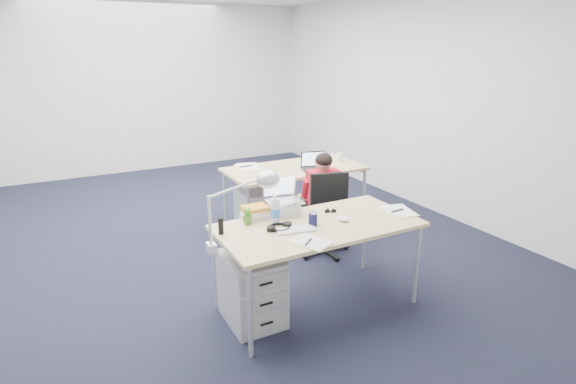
{
  "coord_description": "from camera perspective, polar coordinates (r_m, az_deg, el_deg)",
  "views": [
    {
      "loc": [
        -1.33,
        -4.47,
        2.06
      ],
      "look_at": [
        0.43,
        -1.16,
        0.85
      ],
      "focal_mm": 28.0,
      "sensor_mm": 36.0,
      "label": 1
    }
  ],
  "objects": [
    {
      "name": "drawer_pedestal_far",
      "position": [
        5.07,
        -3.78,
        -2.77
      ],
      "size": [
        0.4,
        0.5,
        0.55
      ],
      "primitive_type": "cube",
      "color": "#ADAFB3",
      "rests_on": "ground"
    },
    {
      "name": "far_cup",
      "position": [
        5.53,
        6.53,
        4.39
      ],
      "size": [
        0.08,
        0.08,
        0.1
      ],
      "primitive_type": "cylinder",
      "rotation": [
        0.0,
        0.0,
        -0.13
      ],
      "color": "white",
      "rests_on": "desk_far"
    },
    {
      "name": "cordless_phone",
      "position": [
        3.38,
        -8.53,
        -4.32
      ],
      "size": [
        0.03,
        0.02,
        0.13
      ],
      "primitive_type": "cube",
      "rotation": [
        0.0,
        0.0,
        0.01
      ],
      "color": "black",
      "rests_on": "desk_near"
    },
    {
      "name": "book_stack",
      "position": [
        3.67,
        -4.12,
        -2.59
      ],
      "size": [
        0.27,
        0.24,
        0.1
      ],
      "primitive_type": "cube",
      "rotation": [
        0.0,
        0.0,
        0.35
      ],
      "color": "silver",
      "rests_on": "desk_near"
    },
    {
      "name": "sunglasses",
      "position": [
        3.81,
        5.42,
        -2.46
      ],
      "size": [
        0.11,
        0.08,
        0.02
      ],
      "primitive_type": null,
      "rotation": [
        0.0,
        0.0,
        -0.38
      ],
      "color": "black",
      "rests_on": "desk_near"
    },
    {
      "name": "far_papers",
      "position": [
        5.25,
        -5.16,
        3.16
      ],
      "size": [
        0.3,
        0.38,
        0.01
      ],
      "primitive_type": "cube",
      "rotation": [
        0.0,
        0.0,
        -0.2
      ],
      "color": "white",
      "rests_on": "desk_far"
    },
    {
      "name": "bear_figurine",
      "position": [
        3.53,
        -5.18,
        -3.09
      ],
      "size": [
        0.09,
        0.08,
        0.14
      ],
      "primitive_type": null,
      "rotation": [
        0.0,
        0.0,
        -0.33
      ],
      "color": "#2C751F",
      "rests_on": "desk_near"
    },
    {
      "name": "silver_laptop",
      "position": [
        3.71,
        -0.45,
        -0.62
      ],
      "size": [
        0.31,
        0.26,
        0.31
      ],
      "primitive_type": null,
      "rotation": [
        0.0,
        0.0,
        -0.12
      ],
      "color": "silver",
      "rests_on": "desk_near"
    },
    {
      "name": "papers_right",
      "position": [
        3.93,
        13.92,
        -2.39
      ],
      "size": [
        0.26,
        0.33,
        0.01
      ],
      "primitive_type": "cube",
      "rotation": [
        0.0,
        0.0,
        -0.19
      ],
      "color": "#F5FF93",
      "rests_on": "desk_near"
    },
    {
      "name": "desk_lamp",
      "position": [
        3.07,
        -7.01,
        -2.36
      ],
      "size": [
        0.51,
        0.36,
        0.55
      ],
      "primitive_type": null,
      "rotation": [
        0.0,
        0.0,
        -0.41
      ],
      "color": "silver",
      "rests_on": "desk_near"
    },
    {
      "name": "desk_near",
      "position": [
        3.58,
        3.87,
        -4.76
      ],
      "size": [
        1.6,
        0.8,
        0.73
      ],
      "color": "tan",
      "rests_on": "ground"
    },
    {
      "name": "drawer_pedestal_near",
      "position": [
        3.57,
        -4.61,
        -12.15
      ],
      "size": [
        0.4,
        0.5,
        0.55
      ],
      "primitive_type": "cube",
      "color": "#ADAFB3",
      "rests_on": "ground"
    },
    {
      "name": "headphones",
      "position": [
        3.46,
        -1.11,
        -4.41
      ],
      "size": [
        0.24,
        0.19,
        0.04
      ],
      "primitive_type": null,
      "rotation": [
        0.0,
        0.0,
        0.1
      ],
      "color": "black",
      "rests_on": "desk_near"
    },
    {
      "name": "can_koozie",
      "position": [
        3.52,
        3.17,
        -3.39
      ],
      "size": [
        0.07,
        0.07,
        0.11
      ],
      "primitive_type": "cylinder",
      "rotation": [
        0.0,
        0.0,
        -0.04
      ],
      "color": "#141540",
      "rests_on": "desk_near"
    },
    {
      "name": "dark_laptop",
      "position": [
        5.11,
        3.48,
        3.97
      ],
      "size": [
        0.36,
        0.35,
        0.21
      ],
      "primitive_type": null,
      "rotation": [
        0.0,
        0.0,
        -0.29
      ],
      "color": "black",
      "rests_on": "desk_far"
    },
    {
      "name": "papers_left",
      "position": [
        3.22,
        2.86,
        -6.42
      ],
      "size": [
        0.28,
        0.32,
        0.01
      ],
      "primitive_type": "cube",
      "rotation": [
        0.0,
        0.0,
        0.38
      ],
      "color": "#F5FF93",
      "rests_on": "desk_near"
    },
    {
      "name": "water_bottle",
      "position": [
        3.52,
        -1.64,
        -2.23
      ],
      "size": [
        0.08,
        0.08,
        0.24
      ],
      "primitive_type": "cylinder",
      "rotation": [
        0.0,
        0.0,
        -0.03
      ],
      "color": "silver",
      "rests_on": "desk_near"
    },
    {
      "name": "room",
      "position": [
        4.67,
        -11.75,
        13.26
      ],
      "size": [
        6.02,
        7.02,
        2.8
      ],
      "color": "silver",
      "rests_on": "ground"
    },
    {
      "name": "seated_person",
      "position": [
        4.72,
        3.91,
        -1.01
      ],
      "size": [
        0.39,
        0.61,
        1.06
      ],
      "rotation": [
        0.0,
        0.0,
        -0.21
      ],
      "color": "#B11925",
      "rests_on": "ground"
    },
    {
      "name": "computer_mouse",
      "position": [
        3.63,
        7.03,
        -3.46
      ],
      "size": [
        0.09,
        0.11,
        0.03
      ],
      "primitive_type": "ellipsoid",
      "rotation": [
        0.0,
        0.0,
        0.4
      ],
      "color": "white",
      "rests_on": "desk_near"
    },
    {
      "name": "wireless_keyboard",
      "position": [
        3.43,
        1.0,
        -4.8
      ],
      "size": [
        0.32,
        0.18,
        0.02
      ],
      "primitive_type": "cube",
      "rotation": [
        0.0,
        0.0,
        -0.17
      ],
      "color": "white",
      "rests_on": "desk_near"
    },
    {
      "name": "desk_far",
      "position": [
        5.24,
        0.89,
        2.64
      ],
      "size": [
        1.6,
        0.8,
        0.73
      ],
      "color": "tan",
      "rests_on": "ground"
    },
    {
      "name": "office_chair",
      "position": [
        4.68,
        4.52,
        -4.82
      ],
      "size": [
        0.72,
        0.72,
        0.91
      ],
      "rotation": [
        0.0,
        0.0,
        -0.29
      ],
      "color": "black",
      "rests_on": "ground"
    },
    {
      "name": "floor",
      "position": [
        5.1,
        -10.54,
        -6.29
      ],
      "size": [
        7.0,
        7.0,
        0.0
      ],
      "primitive_type": "plane",
      "color": "black",
      "rests_on": "ground"
    }
  ]
}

